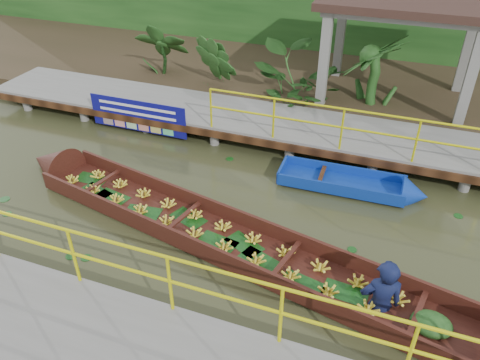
% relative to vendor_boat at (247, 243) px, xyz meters
% --- Properties ---
extents(ground, '(80.00, 80.00, 0.00)m').
position_rel_vendor_boat_xyz_m(ground, '(-1.19, 0.92, -0.26)').
color(ground, '#2C3018').
rests_on(ground, ground).
extents(land_strip, '(30.00, 8.00, 0.45)m').
position_rel_vendor_boat_xyz_m(land_strip, '(-1.19, 8.42, -0.03)').
color(land_strip, '#322A19').
rests_on(land_strip, ground).
extents(far_dock, '(16.00, 2.06, 1.66)m').
position_rel_vendor_boat_xyz_m(far_dock, '(-1.17, 4.35, 0.22)').
color(far_dock, slate).
rests_on(far_dock, ground).
extents(pavilion, '(4.40, 3.00, 3.00)m').
position_rel_vendor_boat_xyz_m(pavilion, '(1.81, 7.22, 2.56)').
color(pavilion, slate).
rests_on(pavilion, ground).
extents(foliage_backdrop, '(30.00, 0.80, 4.00)m').
position_rel_vendor_boat_xyz_m(foliage_backdrop, '(-1.19, 10.92, 1.74)').
color(foliage_backdrop, '#163C13').
rests_on(foliage_backdrop, ground).
extents(vendor_boat, '(11.23, 3.41, 2.39)m').
position_rel_vendor_boat_xyz_m(vendor_boat, '(0.00, 0.00, 0.00)').
color(vendor_boat, '#35150E').
rests_on(vendor_boat, ground).
extents(moored_blue_boat, '(3.23, 0.95, 0.76)m').
position_rel_vendor_boat_xyz_m(moored_blue_boat, '(2.01, 2.80, -0.12)').
color(moored_blue_boat, '#0D3197').
rests_on(moored_blue_boat, ground).
extents(blue_banner, '(2.78, 0.04, 0.87)m').
position_rel_vendor_boat_xyz_m(blue_banner, '(-4.26, 3.40, 0.30)').
color(blue_banner, navy).
rests_on(blue_banner, ground).
extents(tropical_plants, '(14.47, 1.47, 1.84)m').
position_rel_vendor_boat_xyz_m(tropical_plants, '(1.06, 6.22, 1.11)').
color(tropical_plants, '#163C13').
rests_on(tropical_plants, ground).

